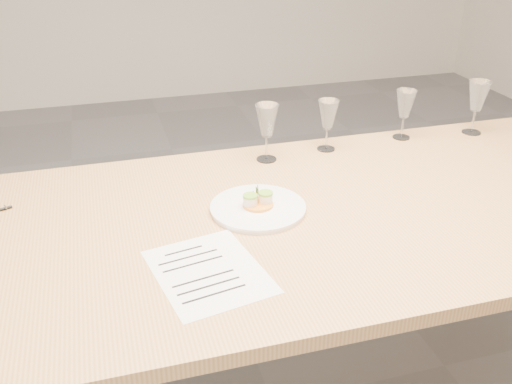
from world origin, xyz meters
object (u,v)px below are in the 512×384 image
object	(u,v)px
dining_table	(277,235)
wine_glass_3	(478,97)
recipe_sheet	(208,271)
wine_glass_0	(267,122)
wine_glass_2	(405,105)
dinner_plate	(258,207)
wine_glass_1	(328,116)

from	to	relation	value
dining_table	wine_glass_3	bearing A→B (deg)	23.71
dining_table	recipe_sheet	distance (m)	0.33
dining_table	wine_glass_0	distance (m)	0.43
wine_glass_0	wine_glass_3	world-z (taller)	wine_glass_3
dining_table	wine_glass_0	xyz separation A→B (m)	(0.08, 0.37, 0.20)
dining_table	wine_glass_3	size ratio (longest dim) A/B	11.92
wine_glass_2	wine_glass_3	distance (m)	0.28
recipe_sheet	wine_glass_2	xyz separation A→B (m)	(0.87, 0.64, 0.13)
dining_table	recipe_sheet	bearing A→B (deg)	-138.41
dining_table	wine_glass_2	world-z (taller)	wine_glass_2
dinner_plate	wine_glass_1	xyz separation A→B (m)	(0.36, 0.36, 0.11)
wine_glass_1	dinner_plate	bearing A→B (deg)	-134.59
wine_glass_1	dining_table	bearing A→B (deg)	-127.87
wine_glass_1	wine_glass_2	size ratio (longest dim) A/B	0.99
dinner_plate	wine_glass_0	size ratio (longest dim) A/B	1.40
dinner_plate	wine_glass_3	bearing A→B (deg)	20.69
dining_table	wine_glass_2	xyz separation A→B (m)	(0.62, 0.43, 0.20)
dinner_plate	wine_glass_1	distance (m)	0.52
wine_glass_3	dinner_plate	bearing A→B (deg)	-159.31
dining_table	wine_glass_3	distance (m)	1.01
wine_glass_2	wine_glass_3	size ratio (longest dim) A/B	0.91
dinner_plate	recipe_sheet	bearing A→B (deg)	-127.90
wine_glass_2	wine_glass_1	bearing A→B (deg)	-175.34
dining_table	wine_glass_2	bearing A→B (deg)	34.36
dining_table	dinner_plate	bearing A→B (deg)	139.89
dining_table	dinner_plate	size ratio (longest dim) A/B	8.76
recipe_sheet	wine_glass_3	distance (m)	1.31
wine_glass_1	wine_glass_2	world-z (taller)	wine_glass_2
wine_glass_1	wine_glass_3	xyz separation A→B (m)	(0.59, -0.00, 0.01)
dinner_plate	wine_glass_0	xyz separation A→B (m)	(0.13, 0.33, 0.13)
wine_glass_2	dinner_plate	bearing A→B (deg)	-149.90
wine_glass_0	wine_glass_2	xyz separation A→B (m)	(0.54, 0.05, -0.01)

